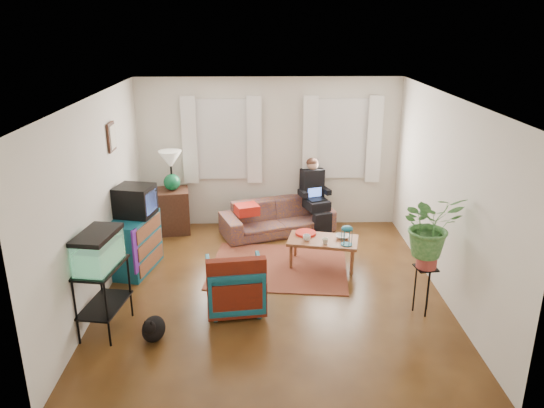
{
  "coord_description": "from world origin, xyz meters",
  "views": [
    {
      "loc": [
        -0.17,
        -6.46,
        3.5
      ],
      "look_at": [
        0.0,
        0.4,
        1.1
      ],
      "focal_mm": 35.0,
      "sensor_mm": 36.0,
      "label": 1
    }
  ],
  "objects_px": {
    "sofa": "(277,212)",
    "coffee_table": "(323,252)",
    "plant_stand": "(424,290)",
    "dresser": "(135,244)",
    "side_table": "(174,211)",
    "aquarium_stand": "(104,298)",
    "armchair": "(235,283)"
  },
  "relations": [
    {
      "from": "side_table",
      "to": "dresser",
      "type": "height_order",
      "value": "dresser"
    },
    {
      "from": "aquarium_stand",
      "to": "coffee_table",
      "type": "xyz_separation_m",
      "value": [
        2.76,
        1.67,
        -0.2
      ]
    },
    {
      "from": "dresser",
      "to": "aquarium_stand",
      "type": "relative_size",
      "value": 1.11
    },
    {
      "from": "sofa",
      "to": "coffee_table",
      "type": "relative_size",
      "value": 1.87
    },
    {
      "from": "sofa",
      "to": "plant_stand",
      "type": "relative_size",
      "value": 3.03
    },
    {
      "from": "sofa",
      "to": "dresser",
      "type": "xyz_separation_m",
      "value": [
        -2.12,
        -1.38,
        0.04
      ]
    },
    {
      "from": "armchair",
      "to": "side_table",
      "type": "bearing_deg",
      "value": -73.57
    },
    {
      "from": "aquarium_stand",
      "to": "plant_stand",
      "type": "xyz_separation_m",
      "value": [
        3.86,
        0.29,
        -0.1
      ]
    },
    {
      "from": "coffee_table",
      "to": "plant_stand",
      "type": "relative_size",
      "value": 1.62
    },
    {
      "from": "side_table",
      "to": "plant_stand",
      "type": "relative_size",
      "value": 1.2
    },
    {
      "from": "sofa",
      "to": "plant_stand",
      "type": "bearing_deg",
      "value": -76.88
    },
    {
      "from": "coffee_table",
      "to": "sofa",
      "type": "bearing_deg",
      "value": 128.24
    },
    {
      "from": "side_table",
      "to": "aquarium_stand",
      "type": "bearing_deg",
      "value": -96.49
    },
    {
      "from": "armchair",
      "to": "sofa",
      "type": "bearing_deg",
      "value": -111.25
    },
    {
      "from": "dresser",
      "to": "plant_stand",
      "type": "height_order",
      "value": "dresser"
    },
    {
      "from": "side_table",
      "to": "aquarium_stand",
      "type": "height_order",
      "value": "aquarium_stand"
    },
    {
      "from": "dresser",
      "to": "plant_stand",
      "type": "bearing_deg",
      "value": -6.19
    },
    {
      "from": "coffee_table",
      "to": "plant_stand",
      "type": "distance_m",
      "value": 1.77
    },
    {
      "from": "sofa",
      "to": "side_table",
      "type": "distance_m",
      "value": 1.79
    },
    {
      "from": "plant_stand",
      "to": "coffee_table",
      "type": "bearing_deg",
      "value": 128.44
    },
    {
      "from": "dresser",
      "to": "plant_stand",
      "type": "distance_m",
      "value": 4.07
    },
    {
      "from": "plant_stand",
      "to": "side_table",
      "type": "bearing_deg",
      "value": 141.57
    },
    {
      "from": "plant_stand",
      "to": "dresser",
      "type": "bearing_deg",
      "value": 161.26
    },
    {
      "from": "side_table",
      "to": "armchair",
      "type": "distance_m",
      "value": 2.87
    },
    {
      "from": "armchair",
      "to": "coffee_table",
      "type": "distance_m",
      "value": 1.76
    },
    {
      "from": "armchair",
      "to": "coffee_table",
      "type": "height_order",
      "value": "armchair"
    },
    {
      "from": "side_table",
      "to": "armchair",
      "type": "relative_size",
      "value": 1.05
    },
    {
      "from": "dresser",
      "to": "side_table",
      "type": "bearing_deg",
      "value": 89.6
    },
    {
      "from": "sofa",
      "to": "side_table",
      "type": "relative_size",
      "value": 2.52
    },
    {
      "from": "side_table",
      "to": "dresser",
      "type": "relative_size",
      "value": 0.82
    },
    {
      "from": "dresser",
      "to": "coffee_table",
      "type": "xyz_separation_m",
      "value": [
        2.75,
        0.08,
        -0.2
      ]
    },
    {
      "from": "aquarium_stand",
      "to": "plant_stand",
      "type": "relative_size",
      "value": 1.31
    }
  ]
}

